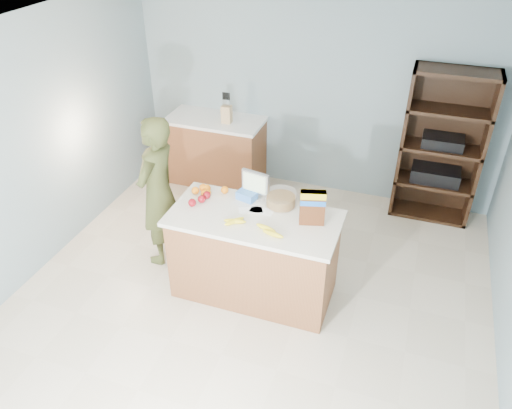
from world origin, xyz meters
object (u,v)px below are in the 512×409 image
(tv, at_px, (255,184))
(cereal_box, at_px, (313,205))
(counter_peninsula, at_px, (254,258))
(person, at_px, (158,192))
(shelving_unit, at_px, (441,149))

(tv, distance_m, cereal_box, 0.65)
(counter_peninsula, relative_size, cereal_box, 4.72)
(counter_peninsula, distance_m, person, 1.19)
(person, bearing_deg, tv, 97.62)
(cereal_box, bearing_deg, counter_peninsula, -172.28)
(shelving_unit, xyz_separation_m, person, (-2.65, -1.84, -0.05))
(person, height_order, tv, person)
(shelving_unit, distance_m, tv, 2.41)
(shelving_unit, bearing_deg, cereal_box, -117.65)
(person, relative_size, cereal_box, 4.90)
(shelving_unit, relative_size, tv, 6.38)
(tv, bearing_deg, cereal_box, -20.94)
(person, xyz_separation_m, cereal_box, (1.62, -0.14, 0.28))
(tv, relative_size, cereal_box, 0.85)
(counter_peninsula, xyz_separation_m, person, (-1.10, 0.21, 0.39))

